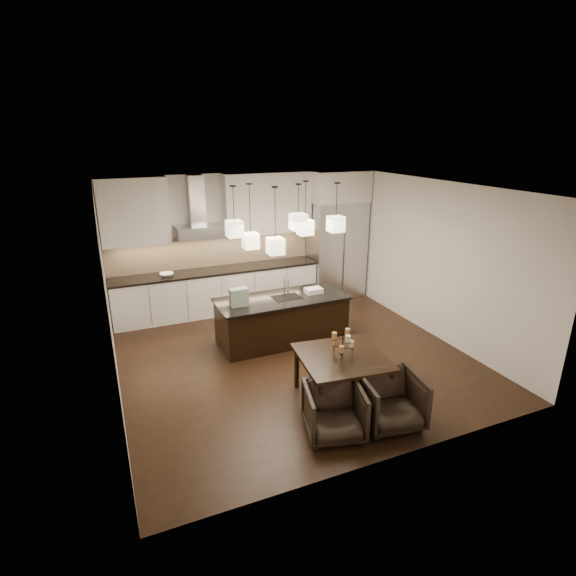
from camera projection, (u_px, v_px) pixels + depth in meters
name	position (u px, v px, depth m)	size (l,w,h in m)	color
floor	(293.00, 356.00, 7.58)	(5.50, 5.50, 0.02)	black
ceiling	(293.00, 186.00, 6.65)	(5.50, 5.50, 0.02)	white
wall_back	(241.00, 240.00, 9.51)	(5.50, 0.02, 2.80)	silver
wall_front	(398.00, 351.00, 4.71)	(5.50, 0.02, 2.80)	silver
wall_left	(107.00, 301.00, 6.09)	(0.02, 5.50, 2.80)	silver
wall_right	(432.00, 259.00, 8.13)	(0.02, 5.50, 2.80)	silver
refrigerator	(336.00, 250.00, 10.06)	(1.20, 0.72, 2.15)	#B7B7BA
fridge_panel	(338.00, 186.00, 9.60)	(1.26, 0.72, 0.65)	silver
lower_cabinets	(218.00, 292.00, 9.31)	(4.21, 0.62, 0.88)	silver
countertop	(217.00, 270.00, 9.16)	(4.21, 0.66, 0.04)	black
backsplash	(213.00, 251.00, 9.31)	(4.21, 0.02, 0.63)	tan
upper_cab_left	(134.00, 212.00, 8.31)	(1.25, 0.35, 1.25)	silver
upper_cab_right	(268.00, 203.00, 9.30)	(1.86, 0.35, 1.25)	silver
hood_canopy	(199.00, 232.00, 8.82)	(0.90, 0.52, 0.24)	#B7B7BA
hood_chimney	(196.00, 200.00, 8.72)	(0.30, 0.28, 0.96)	#B7B7BA
fruit_bowl	(167.00, 275.00, 8.72)	(0.26, 0.26, 0.06)	silver
island_body	(282.00, 320.00, 8.01)	(2.23, 0.89, 0.79)	black
island_top	(282.00, 299.00, 7.88)	(2.31, 0.97, 0.04)	black
faucet	(284.00, 286.00, 7.93)	(0.09, 0.21, 0.34)	silver
tote_bag	(239.00, 297.00, 7.46)	(0.30, 0.16, 0.30)	#235632
food_container	(314.00, 291.00, 8.10)	(0.30, 0.21, 0.09)	silver
dining_table	(341.00, 378.00, 6.23)	(1.15, 1.15, 0.69)	black
candelabra	(343.00, 342.00, 6.05)	(0.33, 0.33, 0.40)	black
candle_a	(351.00, 344.00, 6.10)	(0.07, 0.07, 0.09)	beige
candle_b	(335.00, 342.00, 6.14)	(0.07, 0.07, 0.09)	#CA7640
candle_c	(341.00, 349.00, 5.95)	(0.07, 0.07, 0.09)	#B1703F
candle_d	(348.00, 332.00, 6.12)	(0.07, 0.07, 0.09)	#CA7640
candle_e	(334.00, 336.00, 6.00)	(0.07, 0.07, 0.09)	#B1703F
candle_f	(348.00, 339.00, 5.91)	(0.07, 0.07, 0.09)	beige
armchair_left	(334.00, 412.00, 5.51)	(0.70, 0.72, 0.65)	black
armchair_right	(390.00, 400.00, 5.71)	(0.74, 0.76, 0.69)	black
pendant_a	(234.00, 229.00, 7.09)	(0.24, 0.24, 0.26)	beige
pendant_b	(251.00, 241.00, 7.47)	(0.24, 0.24, 0.26)	beige
pendant_c	(298.00, 222.00, 7.32)	(0.24, 0.24, 0.26)	beige
pendant_d	(305.00, 227.00, 7.82)	(0.24, 0.24, 0.26)	beige
pendant_e	(336.00, 224.00, 7.52)	(0.24, 0.24, 0.26)	beige
pendant_f	(275.00, 246.00, 7.06)	(0.24, 0.24, 0.26)	beige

